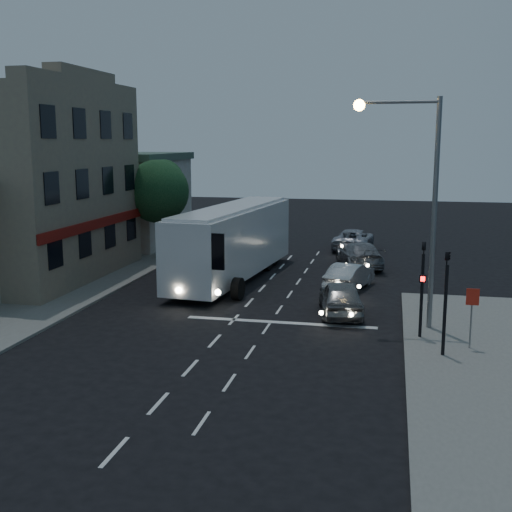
% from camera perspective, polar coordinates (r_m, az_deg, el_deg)
% --- Properties ---
extents(ground, '(120.00, 120.00, 0.00)m').
position_cam_1_polar(ground, '(25.43, -3.08, -6.88)').
color(ground, black).
extents(sidewalk_far, '(12.00, 50.00, 0.12)m').
position_cam_1_polar(sidewalk_far, '(37.69, -19.22, -1.71)').
color(sidewalk_far, slate).
rests_on(sidewalk_far, ground).
extents(road_markings, '(8.00, 30.55, 0.01)m').
position_cam_1_polar(road_markings, '(28.25, 1.20, -5.12)').
color(road_markings, silver).
rests_on(road_markings, ground).
extents(tour_bus, '(4.06, 13.26, 4.00)m').
position_cam_1_polar(tour_bus, '(34.84, -2.05, 1.43)').
color(tour_bus, silver).
rests_on(tour_bus, ground).
extents(car_suv, '(2.45, 4.66, 1.51)m').
position_cam_1_polar(car_suv, '(28.14, 7.56, -3.68)').
color(car_suv, gray).
rests_on(car_suv, ground).
extents(car_sedan_a, '(2.46, 4.32, 1.35)m').
position_cam_1_polar(car_sedan_a, '(33.02, 8.31, -1.78)').
color(car_sedan_a, silver).
rests_on(car_sedan_a, ground).
extents(car_sedan_b, '(3.44, 5.59, 1.51)m').
position_cam_1_polar(car_sedan_b, '(38.87, 9.18, 0.12)').
color(car_sedan_b, gray).
rests_on(car_sedan_b, ground).
extents(car_sedan_c, '(2.80, 5.37, 1.44)m').
position_cam_1_polar(car_sedan_c, '(45.12, 8.66, 1.48)').
color(car_sedan_c, '#9EA1AB').
rests_on(car_sedan_c, ground).
extents(traffic_signal_main, '(0.25, 0.35, 4.10)m').
position_cam_1_polar(traffic_signal_main, '(24.78, 14.58, -1.87)').
color(traffic_signal_main, black).
rests_on(traffic_signal_main, sidewalk_near).
extents(traffic_signal_side, '(0.18, 0.15, 4.10)m').
position_cam_1_polar(traffic_signal_side, '(22.90, 16.54, -2.95)').
color(traffic_signal_side, black).
rests_on(traffic_signal_side, sidewalk_near).
extents(regulatory_sign, '(0.45, 0.12, 2.20)m').
position_cam_1_polar(regulatory_sign, '(24.13, 18.64, -4.42)').
color(regulatory_sign, slate).
rests_on(regulatory_sign, sidewalk_near).
extents(streetlight, '(3.32, 0.44, 9.00)m').
position_cam_1_polar(streetlight, '(25.74, 14.21, 6.03)').
color(streetlight, slate).
rests_on(streetlight, sidewalk_near).
extents(main_building, '(10.12, 12.00, 11.00)m').
position_cam_1_polar(main_building, '(37.54, -20.94, 6.00)').
color(main_building, '#76685A').
rests_on(main_building, sidewalk_far).
extents(low_building_north, '(9.40, 9.40, 6.50)m').
position_cam_1_polar(low_building_north, '(47.97, -12.56, 5.07)').
color(low_building_north, '#A89988').
rests_on(low_building_north, sidewalk_far).
extents(street_tree, '(4.00, 4.00, 6.20)m').
position_cam_1_polar(street_tree, '(41.26, -8.76, 5.95)').
color(street_tree, black).
rests_on(street_tree, sidewalk_far).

